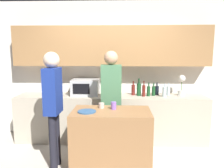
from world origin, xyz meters
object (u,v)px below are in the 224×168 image
(bottle_1, at_px, (139,89))
(cup_0, at_px, (102,105))
(bottle_5, at_px, (157,90))
(bottle_6, at_px, (164,92))
(microwave, at_px, (85,87))
(potted_plant, at_px, (182,85))
(person_left, at_px, (111,93))
(bottle_2, at_px, (144,91))
(bottle_4, at_px, (154,91))
(bottle_0, at_px, (133,90))
(cup_1, at_px, (114,106))
(person_center, at_px, (53,100))
(bottle_7, at_px, (168,91))
(toaster, at_px, (54,90))
(plate_on_island, at_px, (87,111))
(bottle_3, at_px, (149,91))

(bottle_1, xyz_separation_m, cup_0, (-0.63, -0.93, -0.09))
(bottle_5, xyz_separation_m, bottle_6, (0.11, -0.20, 0.01))
(cup_0, bearing_deg, microwave, 112.36)
(potted_plant, bearing_deg, bottle_5, 171.59)
(person_left, bearing_deg, potted_plant, -160.73)
(bottle_1, height_order, bottle_2, bottle_1)
(bottle_4, bearing_deg, bottle_1, -176.68)
(bottle_0, relative_size, bottle_2, 0.93)
(cup_1, distance_m, person_left, 0.51)
(potted_plant, height_order, bottle_0, potted_plant)
(potted_plant, relative_size, person_center, 0.23)
(bottle_7, bearing_deg, cup_1, -134.26)
(bottle_2, xyz_separation_m, bottle_6, (0.38, -0.03, -0.02))
(bottle_2, xyz_separation_m, cup_1, (-0.53, -0.93, -0.06))
(toaster, relative_size, plate_on_island, 1.00)
(bottle_0, height_order, plate_on_island, bottle_0)
(bottle_1, height_order, bottle_6, bottle_1)
(potted_plant, bearing_deg, cup_0, -146.12)
(bottle_3, bearing_deg, bottle_6, -12.29)
(bottle_7, distance_m, plate_on_island, 1.83)
(bottle_7, height_order, cup_0, bottle_7)
(bottle_4, distance_m, person_left, 0.94)
(toaster, height_order, person_left, person_left)
(bottle_7, bearing_deg, person_left, -152.97)
(bottle_5, distance_m, person_left, 1.06)
(bottle_3, relative_size, cup_0, 3.07)
(potted_plant, bearing_deg, bottle_6, -159.46)
(toaster, bearing_deg, bottle_1, -1.35)
(bottle_1, xyz_separation_m, person_center, (-1.32, -1.06, 0.02))
(toaster, height_order, bottle_1, bottle_1)
(bottle_4, distance_m, bottle_5, 0.12)
(microwave, relative_size, cup_0, 6.25)
(bottle_7, xyz_separation_m, cup_1, (-1.01, -1.04, -0.03))
(bottle_6, bearing_deg, bottle_2, 175.83)
(bottle_0, height_order, person_center, person_center)
(bottle_0, xyz_separation_m, bottle_5, (0.46, 0.05, -0.01))
(bottle_4, height_order, person_left, person_left)
(bottle_5, xyz_separation_m, cup_1, (-0.80, -1.10, -0.03))
(bottle_5, height_order, cup_1, bottle_5)
(toaster, bearing_deg, bottle_0, 0.71)
(potted_plant, relative_size, bottle_0, 1.45)
(microwave, bearing_deg, bottle_5, 2.83)
(bottle_6, bearing_deg, plate_on_island, -140.47)
(bottle_7, height_order, cup_1, bottle_7)
(bottle_1, xyz_separation_m, bottle_4, (0.28, 0.02, -0.03))
(microwave, xyz_separation_m, bottle_5, (1.39, 0.07, -0.06))
(bottle_0, bearing_deg, plate_on_island, -120.60)
(microwave, bearing_deg, person_left, -45.81)
(plate_on_island, bearing_deg, bottle_3, 48.33)
(microwave, height_order, cup_1, microwave)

